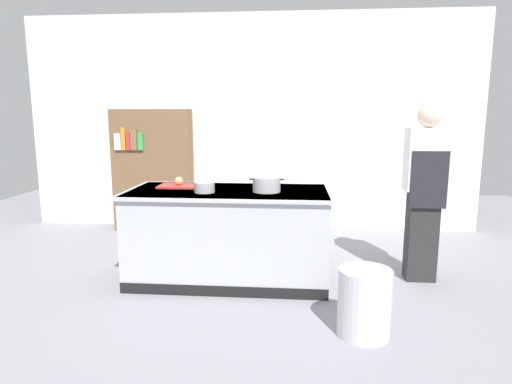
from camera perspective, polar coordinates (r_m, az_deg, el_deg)
The scene contains 10 objects.
ground_plane at distance 4.44m, azimuth -3.51°, elevation -11.28°, with size 10.00×10.00×0.00m, color gray.
back_wall at distance 6.22m, azimuth -0.82°, elevation 9.01°, with size 6.40×0.12×3.00m, color white.
counter_island at distance 4.29m, azimuth -3.57°, elevation -5.48°, with size 1.98×0.98×0.90m.
cutting_board at distance 4.44m, azimuth -10.12°, elevation 0.79°, with size 0.40×0.28×0.02m, color red.
onion at distance 4.43m, azimuth -10.16°, elevation 1.45°, with size 0.08×0.08×0.08m, color tan.
stock_pot at distance 4.09m, azimuth 1.40°, elevation 1.01°, with size 0.33×0.26×0.14m.
mixing_bowl at distance 4.08m, azimuth -6.83°, elevation 0.63°, with size 0.19×0.19×0.10m, color #B7BABF.
trash_bin at distance 3.38m, azimuth 14.11°, elevation -13.97°, with size 0.39×0.39×0.51m, color silver.
person_chef at distance 4.47m, azimuth 21.37°, elevation 0.36°, with size 0.38×0.25×1.72m.
bookshelf at distance 6.25m, azimuth -13.44°, elevation 2.78°, with size 1.10×0.31×1.70m.
Camera 1 is at (0.62, -4.09, 1.61)m, focal length 30.30 mm.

